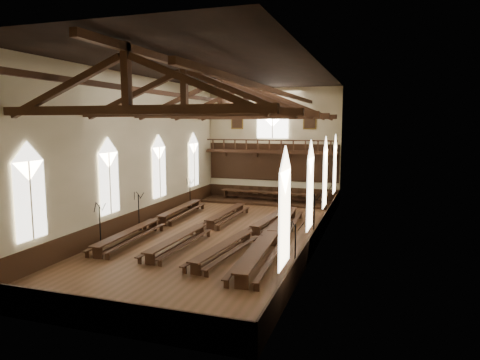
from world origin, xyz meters
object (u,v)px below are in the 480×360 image
(refectory_row_a, at_px, (157,220))
(refectory_row_d, at_px, (273,234))
(candelabrum_right_mid, at_px, (314,224))
(candelabrum_left_mid, at_px, (139,219))
(candelabrum_left_far, at_px, (190,199))
(candelabrum_left_near, at_px, (100,234))
(high_table, at_px, (268,193))
(candelabrum_right_near, at_px, (295,255))
(dais, at_px, (267,202))
(candelabrum_right_far, at_px, (326,207))
(refectory_row_b, at_px, (205,225))
(refectory_row_c, at_px, (252,231))

(refectory_row_a, bearing_deg, refectory_row_d, -8.90)
(candelabrum_right_mid, bearing_deg, candelabrum_left_mid, -172.25)
(candelabrum_left_far, bearing_deg, candelabrum_left_near, -90.00)
(high_table, relative_size, candelabrum_left_far, 3.54)
(candelabrum_left_mid, height_order, candelabrum_right_near, candelabrum_left_mid)
(dais, relative_size, candelabrum_left_far, 4.72)
(refectory_row_a, relative_size, candelabrum_right_far, 5.74)
(high_table, bearing_deg, candelabrum_right_near, -71.14)
(refectory_row_d, xyz_separation_m, candelabrum_left_near, (-9.06, -3.58, 0.20))
(dais, height_order, candelabrum_left_far, candelabrum_left_far)
(refectory_row_b, xyz_separation_m, candelabrum_left_far, (-4.37, 7.21, 0.23))
(refectory_row_d, relative_size, candelabrum_right_far, 6.00)
(candelabrum_left_mid, distance_m, candelabrum_right_mid, 11.20)
(refectory_row_c, height_order, candelabrum_left_mid, candelabrum_left_mid)
(refectory_row_a, bearing_deg, candelabrum_right_far, 33.57)
(refectory_row_d, bearing_deg, candelabrum_right_mid, 44.06)
(refectory_row_b, relative_size, refectory_row_c, 0.99)
(candelabrum_left_mid, relative_size, candelabrum_left_far, 1.04)
(refectory_row_d, bearing_deg, candelabrum_left_mid, 177.06)
(high_table, distance_m, candelabrum_right_mid, 11.76)
(candelabrum_right_near, bearing_deg, candelabrum_left_far, 132.12)
(refectory_row_b, bearing_deg, refectory_row_d, -13.55)
(candelabrum_left_near, bearing_deg, refectory_row_c, 28.43)
(refectory_row_a, bearing_deg, candelabrum_right_mid, 3.88)
(refectory_row_b, distance_m, candelabrum_right_near, 8.43)
(refectory_row_b, relative_size, high_table, 1.61)
(refectory_row_b, xyz_separation_m, candelabrum_left_near, (-4.37, -4.71, 0.27))
(refectory_row_a, height_order, refectory_row_b, refectory_row_a)
(refectory_row_c, relative_size, candelabrum_right_mid, 4.85)
(refectory_row_c, distance_m, dais, 11.98)
(candelabrum_left_near, height_order, candelabrum_right_mid, candelabrum_right_mid)
(dais, bearing_deg, candelabrum_left_far, -144.17)
(candelabrum_right_far, bearing_deg, candelabrum_left_near, -133.64)
(refectory_row_b, xyz_separation_m, refectory_row_c, (3.24, -0.59, 0.01))
(refectory_row_c, distance_m, candelabrum_left_far, 10.90)
(refectory_row_c, distance_m, candelabrum_right_mid, 3.79)
(refectory_row_a, height_order, dais, refectory_row_a)
(refectory_row_a, distance_m, candelabrum_left_far, 7.12)
(candelabrum_right_far, bearing_deg, candelabrum_left_mid, -145.61)
(candelabrum_left_mid, xyz_separation_m, candelabrum_right_near, (11.10, -4.40, -0.05))
(candelabrum_right_mid, bearing_deg, refectory_row_c, -157.69)
(dais, relative_size, candelabrum_right_far, 4.63)
(refectory_row_a, bearing_deg, refectory_row_b, -2.48)
(refectory_row_c, relative_size, high_table, 1.63)
(refectory_row_a, xyz_separation_m, candelabrum_left_near, (-0.88, -4.86, 0.25))
(high_table, height_order, candelabrum_left_near, candelabrum_left_near)
(refectory_row_c, distance_m, candelabrum_left_mid, 7.62)
(refectory_row_c, xyz_separation_m, candelabrum_right_far, (3.49, 7.52, 0.24))
(refectory_row_d, height_order, candelabrum_right_far, candelabrum_right_far)
(dais, distance_m, candelabrum_right_far, 7.04)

